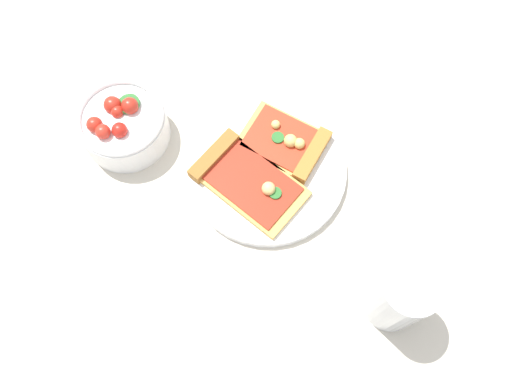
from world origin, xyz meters
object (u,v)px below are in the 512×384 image
salad_bowl (123,125)px  soda_glass (399,296)px  plate (267,170)px  pizza_slice_near (244,180)px  pizza_slice_far (289,143)px

salad_bowl → soda_glass: (-0.28, -0.34, 0.02)m
plate → salad_bowl: size_ratio=1.80×
salad_bowl → soda_glass: bearing=-129.2°
pizza_slice_near → soda_glass: 0.26m
plate → soda_glass: 0.25m
plate → pizza_slice_far: bearing=-46.5°
pizza_slice_far → salad_bowl: bearing=79.2°
salad_bowl → soda_glass: soda_glass is taller
pizza_slice_near → plate: bearing=-61.4°
pizza_slice_far → salad_bowl: salad_bowl is taller
salad_bowl → pizza_slice_far: bearing=-100.8°
soda_glass → pizza_slice_near: bearing=43.7°
salad_bowl → plate: bearing=-111.1°
plate → salad_bowl: bearing=68.9°
plate → soda_glass: size_ratio=1.87×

